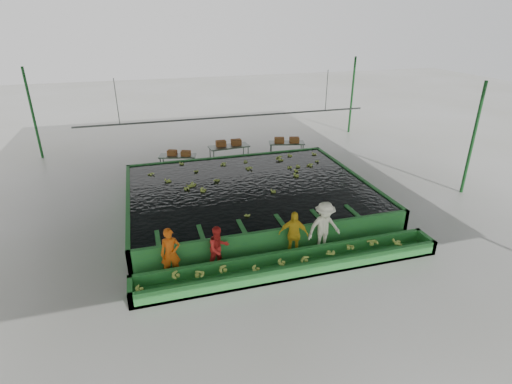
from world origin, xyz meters
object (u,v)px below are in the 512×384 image
object	(u,v)px
box_stack_left	(179,155)
flotation_tank	(249,195)
packing_table_mid	(229,154)
worker_a	(171,253)
box_stack_right	(287,143)
packing_table_right	(286,150)
sorting_trough	(292,264)
worker_c	(293,235)
packing_table_left	(178,163)
worker_d	(324,228)
worker_b	(219,248)
box_stack_mid	(229,145)

from	to	relation	value
box_stack_left	flotation_tank	bearing A→B (deg)	-63.94
packing_table_mid	worker_a	bearing A→B (deg)	-112.59
box_stack_right	box_stack_left	bearing A→B (deg)	-176.50
packing_table_right	sorting_trough	bearing A→B (deg)	-109.32
flotation_tank	worker_a	bearing A→B (deg)	-130.57
flotation_tank	worker_c	bearing A→B (deg)	-85.76
sorting_trough	box_stack_left	world-z (taller)	box_stack_left
box_stack_left	box_stack_right	bearing A→B (deg)	3.50
packing_table_left	box_stack_right	xyz separation A→B (m)	(6.11, 0.33, 0.48)
worker_d	packing_table_right	xyz separation A→B (m)	(2.24, 9.63, -0.48)
worker_b	box_stack_right	size ratio (longest dim) A/B	1.09
sorting_trough	packing_table_right	world-z (taller)	packing_table_right
box_stack_mid	box_stack_right	bearing A→B (deg)	-2.62
worker_b	worker_d	bearing A→B (deg)	-16.13
packing_table_mid	packing_table_right	size ratio (longest dim) A/B	1.09
sorting_trough	packing_table_right	size ratio (longest dim) A/B	5.07
worker_a	packing_table_left	distance (m)	9.33
flotation_tank	packing_table_left	bearing A→B (deg)	116.62
packing_table_mid	worker_b	bearing A→B (deg)	-104.69
worker_a	box_stack_left	xyz separation A→B (m)	(1.28, 9.20, 0.02)
box_stack_right	packing_table_left	bearing A→B (deg)	-176.95
flotation_tank	box_stack_mid	bearing A→B (deg)	86.45
worker_c	box_stack_left	world-z (taller)	worker_c
box_stack_right	worker_d	bearing A→B (deg)	-103.04
worker_a	worker_b	world-z (taller)	worker_a
worker_d	box_stack_right	distance (m)	9.82
box_stack_right	box_stack_mid	bearing A→B (deg)	177.38
packing_table_left	packing_table_right	world-z (taller)	packing_table_right
sorting_trough	worker_b	bearing A→B (deg)	160.00
sorting_trough	worker_c	world-z (taller)	worker_c
worker_d	worker_b	bearing A→B (deg)	176.28
worker_b	packing_table_mid	world-z (taller)	worker_b
worker_d	packing_table_right	size ratio (longest dim) A/B	0.94
box_stack_right	worker_a	bearing A→B (deg)	-127.40
worker_c	packing_table_left	size ratio (longest dim) A/B	0.90
worker_b	box_stack_left	xyz separation A→B (m)	(-0.20, 9.20, 0.09)
flotation_tank	worker_d	bearing A→B (deg)	-71.74
worker_a	box_stack_mid	bearing A→B (deg)	68.82
packing_table_right	box_stack_left	xyz separation A→B (m)	(-6.05, -0.43, 0.40)
flotation_tank	box_stack_right	distance (m)	6.42
sorting_trough	worker_b	world-z (taller)	worker_b
worker_c	packing_table_right	world-z (taller)	worker_c
worker_b	flotation_tank	bearing A→B (deg)	46.80
flotation_tank	box_stack_left	size ratio (longest dim) A/B	8.41
worker_a	worker_b	distance (m)	1.49
packing_table_mid	box_stack_mid	distance (m)	0.50
sorting_trough	packing_table_mid	xyz separation A→B (m)	(0.33, 10.45, 0.24)
sorting_trough	box_stack_mid	size ratio (longest dim) A/B	7.30
flotation_tank	box_stack_left	distance (m)	5.47
worker_c	packing_table_left	bearing A→B (deg)	128.24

